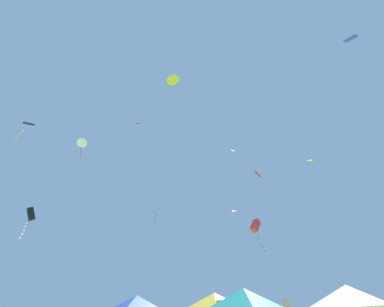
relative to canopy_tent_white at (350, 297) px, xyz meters
The scene contains 16 objects.
canopy_tent_white is the anchor object (origin of this frame).
canopy_tent_blue 12.20m from the canopy_tent_white, 167.38° to the left, with size 3.49×3.49×3.74m.
canopy_tent_teal 5.85m from the canopy_tent_white, 164.28° to the right, with size 3.24×3.24×3.46m.
canopy_tent_yellow 7.33m from the canopy_tent_white, 161.01° to the left, with size 3.55×3.55×3.80m.
kite_purple_delta 29.50m from the canopy_tent_white, 151.92° to the left, with size 0.73×0.57×1.35m.
kite_lime_delta 27.36m from the canopy_tent_white, 59.08° to the left, with size 1.74×1.68×2.86m.
kite_red_diamond 7.30m from the canopy_tent_white, behind, with size 0.52×0.66×0.32m.
kite_black_box 21.56m from the canopy_tent_white, behind, with size 0.86×0.82×2.31m.
kite_green_diamond 22.16m from the canopy_tent_white, 106.07° to the left, with size 1.20×1.22×0.83m.
kite_red_box 6.47m from the canopy_tent_white, 146.13° to the left, with size 1.01×0.96×2.48m.
kite_black_diamond 26.26m from the canopy_tent_white, behind, with size 0.89×1.09×2.20m.
kite_red_delta 19.13m from the canopy_tent_white, 90.83° to the left, with size 1.45×1.66×1.22m.
kite_yellow_delta 25.27m from the canopy_tent_white, behind, with size 2.12×2.13×0.68m.
kite_green_delta 24.19m from the canopy_tent_white, 132.39° to the left, with size 0.87×0.99×1.84m.
kite_blue_diamond 18.32m from the canopy_tent_white, 47.27° to the right, with size 1.05×1.16×0.84m.
kite_white_delta 29.22m from the canopy_tent_white, 163.20° to the left, with size 1.54×1.47×2.44m.
Camera 1 is at (0.55, -4.42, 1.59)m, focal length 21.87 mm.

